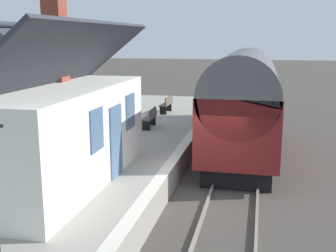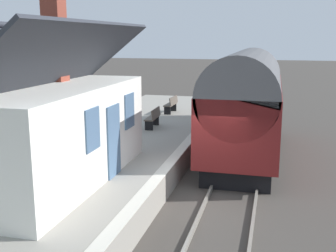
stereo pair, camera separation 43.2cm
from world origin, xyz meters
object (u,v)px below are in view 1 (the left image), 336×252
station_building (39,129)px  planter_by_door (105,109)px  bench_platform_end (150,117)px  bench_by_lamp (167,104)px  train (243,103)px

station_building → planter_by_door: (9.28, 1.62, -1.06)m
bench_platform_end → bench_by_lamp: same height
planter_by_door → train: bearing=-110.1°
bench_platform_end → bench_by_lamp: 3.86m
station_building → bench_by_lamp: (11.24, -1.14, -1.01)m
bench_by_lamp → bench_platform_end: bearing=-178.2°
train → bench_platform_end: 4.25m
station_building → bench_platform_end: size_ratio=5.22×
bench_by_lamp → planter_by_door: 3.38m
train → bench_by_lamp: 6.25m
station_building → bench_by_lamp: bearing=-5.8°
train → station_building: size_ratio=1.26×
bench_platform_end → planter_by_door: (1.90, 2.87, -0.05)m
bench_by_lamp → planter_by_door: bench_by_lamp is taller
bench_platform_end → planter_by_door: 3.45m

